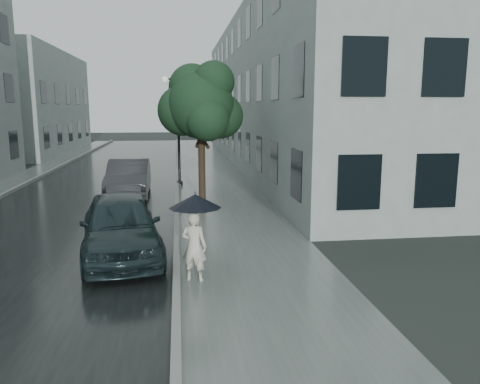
{
  "coord_description": "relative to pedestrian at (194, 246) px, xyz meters",
  "views": [
    {
      "loc": [
        -1.47,
        -10.34,
        3.56
      ],
      "look_at": [
        0.16,
        2.09,
        1.3
      ],
      "focal_mm": 35.0,
      "sensor_mm": 36.0,
      "label": 1
    }
  ],
  "objects": [
    {
      "name": "street_tree",
      "position": [
        0.6,
        8.6,
        2.94
      ],
      "size": [
        3.27,
        2.97,
        5.28
      ],
      "color": "#332619",
      "rests_on": "ground"
    },
    {
      "name": "sidewalk",
      "position": [
        1.45,
        13.0,
        -0.74
      ],
      "size": [
        3.5,
        60.0,
        0.01
      ],
      "primitive_type": "cube",
      "color": "slate",
      "rests_on": "ground"
    },
    {
      "name": "asphalt_road",
      "position": [
        -3.88,
        13.0,
        -0.74
      ],
      "size": [
        6.85,
        60.0,
        0.0
      ],
      "primitive_type": "cube",
      "color": "black",
      "rests_on": "ground"
    },
    {
      "name": "building_near",
      "position": [
        6.67,
        20.5,
        3.76
      ],
      "size": [
        7.02,
        36.0,
        9.0
      ],
      "color": "#8E9B98",
      "rests_on": "ground"
    },
    {
      "name": "ground",
      "position": [
        1.2,
        1.0,
        -0.74
      ],
      "size": [
        120.0,
        120.0,
        0.0
      ],
      "primitive_type": "plane",
      "color": "black",
      "rests_on": "ground"
    },
    {
      "name": "building_far_b",
      "position": [
        -12.57,
        31.0,
        3.26
      ],
      "size": [
        7.02,
        18.0,
        8.0
      ],
      "color": "#8E9B98",
      "rests_on": "ground"
    },
    {
      "name": "pedestrian",
      "position": [
        0.0,
        0.0,
        0.0
      ],
      "size": [
        0.63,
        0.52,
        1.47
      ],
      "primitive_type": "imported",
      "rotation": [
        0.0,
        0.0,
        2.77
      ],
      "color": "beige",
      "rests_on": "sidewalk"
    },
    {
      "name": "kerb_far",
      "position": [
        -7.37,
        13.0,
        -0.67
      ],
      "size": [
        0.15,
        60.0,
        0.15
      ],
      "primitive_type": "cube",
      "color": "slate",
      "rests_on": "ground"
    },
    {
      "name": "lamp_post",
      "position": [
        -0.41,
        12.34,
        2.09
      ],
      "size": [
        0.85,
        0.33,
        4.94
      ],
      "rotation": [
        0.0,
        0.0,
        -0.05
      ],
      "color": "black",
      "rests_on": "ground"
    },
    {
      "name": "sidewalk_far",
      "position": [
        -8.3,
        13.0,
        -0.74
      ],
      "size": [
        1.7,
        60.0,
        0.01
      ],
      "primitive_type": "cube",
      "color": "#4C5451",
      "rests_on": "ground"
    },
    {
      "name": "car_near",
      "position": [
        -1.71,
        1.9,
        0.03
      ],
      "size": [
        2.46,
        4.7,
        1.53
      ],
      "primitive_type": "imported",
      "rotation": [
        0.0,
        0.0,
        0.15
      ],
      "color": "black",
      "rests_on": "ground"
    },
    {
      "name": "car_far",
      "position": [
        -2.3,
        9.84,
        0.01
      ],
      "size": [
        1.67,
        4.56,
        1.49
      ],
      "primitive_type": "imported",
      "rotation": [
        0.0,
        0.0,
        0.02
      ],
      "color": "#25272B",
      "rests_on": "ground"
    },
    {
      "name": "umbrella",
      "position": [
        0.04,
        -0.05,
        0.97
      ],
      "size": [
        1.32,
        1.32,
        0.96
      ],
      "rotation": [
        0.0,
        0.0,
        0.28
      ],
      "color": "black",
      "rests_on": "ground"
    },
    {
      "name": "kerb_near",
      "position": [
        -0.38,
        13.0,
        -0.67
      ],
      "size": [
        0.15,
        60.0,
        0.15
      ],
      "primitive_type": "cube",
      "color": "slate",
      "rests_on": "ground"
    }
  ]
}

